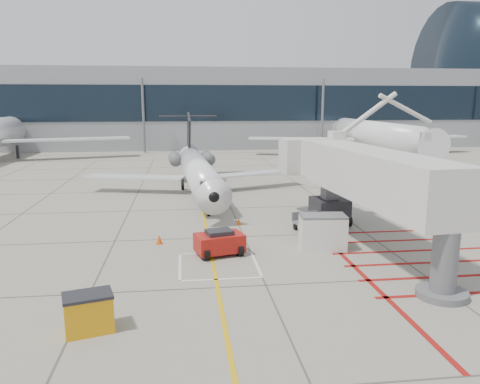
{
  "coord_description": "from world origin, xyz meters",
  "views": [
    {
      "loc": [
        -3.69,
        -24.29,
        8.51
      ],
      "look_at": [
        0.0,
        6.0,
        2.5
      ],
      "focal_mm": 35.0,
      "sensor_mm": 36.0,
      "label": 1
    }
  ],
  "objects": [
    {
      "name": "jet_bridge",
      "position": [
        6.86,
        0.32,
        3.84
      ],
      "size": [
        10.79,
        19.92,
        7.67
      ],
      "primitive_type": null,
      "rotation": [
        0.0,
        0.0,
        0.09
      ],
      "color": "silver",
      "rests_on": "ground_plane"
    },
    {
      "name": "bg_aircraft_c",
      "position": [
        24.59,
        46.0,
        6.05
      ],
      "size": [
        36.29,
        40.32,
        12.1
      ],
      "primitive_type": null,
      "color": "silver",
      "rests_on": "ground_plane"
    },
    {
      "name": "terminal_glass_band",
      "position": [
        10.0,
        55.95,
        8.0
      ],
      "size": [
        180.0,
        0.1,
        6.0
      ],
      "primitive_type": "cube",
      "color": "black",
      "rests_on": "ground_plane"
    },
    {
      "name": "pushback_tug",
      "position": [
        -1.81,
        0.68,
        0.76
      ],
      "size": [
        2.92,
        2.22,
        1.52
      ],
      "primitive_type": null,
      "rotation": [
        0.0,
        0.0,
        0.25
      ],
      "color": "#AB1710",
      "rests_on": "ground_plane"
    },
    {
      "name": "ground_plane",
      "position": [
        0.0,
        0.0,
        0.0
      ],
      "size": [
        260.0,
        260.0,
        0.0
      ],
      "primitive_type": "plane",
      "color": "gray",
      "rests_on": "ground"
    },
    {
      "name": "ground_power_unit",
      "position": [
        4.19,
        0.94,
        1.02
      ],
      "size": [
        2.71,
        1.73,
        2.04
      ],
      "primitive_type": null,
      "rotation": [
        0.0,
        0.0,
        -0.09
      ],
      "color": "silver",
      "rests_on": "ground_plane"
    },
    {
      "name": "terminal_building",
      "position": [
        10.0,
        70.0,
        7.0
      ],
      "size": [
        180.0,
        28.0,
        14.0
      ],
      "primitive_type": "cube",
      "color": "gray",
      "rests_on": "ground_plane"
    },
    {
      "name": "regional_jet",
      "position": [
        -2.27,
        15.92,
        3.5
      ],
      "size": [
        22.7,
        27.89,
        6.99
      ],
      "primitive_type": null,
      "rotation": [
        0.0,
        0.0,
        0.06
      ],
      "color": "white",
      "rests_on": "ground_plane"
    },
    {
      "name": "spill_bin",
      "position": [
        -7.34,
        -7.54,
        0.75
      ],
      "size": [
        1.97,
        1.57,
        1.49
      ],
      "primitive_type": null,
      "rotation": [
        0.0,
        0.0,
        0.28
      ],
      "color": "orange",
      "rests_on": "ground_plane"
    },
    {
      "name": "cone_nose",
      "position": [
        -5.26,
        3.14,
        0.28
      ],
      "size": [
        0.41,
        0.41,
        0.56
      ],
      "primitive_type": "cone",
      "color": "#DE470B",
      "rests_on": "ground_plane"
    },
    {
      "name": "cone_side",
      "position": [
        0.03,
        6.92,
        0.22
      ],
      "size": [
        0.32,
        0.32,
        0.45
      ],
      "primitive_type": "cone",
      "color": "#E7530C",
      "rests_on": "ground_plane"
    },
    {
      "name": "baggage_cart",
      "position": [
        4.47,
        4.86,
        0.62
      ],
      "size": [
        2.18,
        1.61,
        1.25
      ],
      "primitive_type": null,
      "rotation": [
        0.0,
        0.0,
        0.2
      ],
      "color": "#5E5E63",
      "rests_on": "ground_plane"
    }
  ]
}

